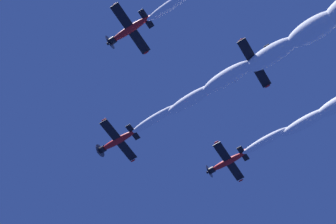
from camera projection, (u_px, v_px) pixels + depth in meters
name	position (u px, v px, depth m)	size (l,w,h in m)	color
airplane_lead	(117.00, 141.00, 70.77)	(8.12, 7.55, 2.53)	red
airplane_left_wingman	(128.00, 30.00, 64.92)	(8.12, 7.49, 2.51)	red
airplane_right_wingman	(226.00, 162.00, 73.86)	(8.12, 7.52, 2.51)	red
airplane_slot_tail	(252.00, 65.00, 65.49)	(8.13, 7.49, 2.48)	red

